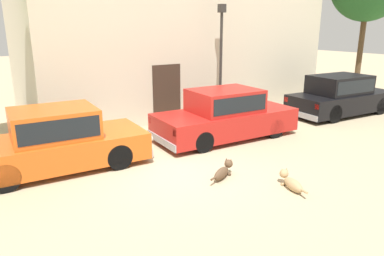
# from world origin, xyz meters

# --- Properties ---
(ground_plane) EXTENTS (80.00, 80.00, 0.00)m
(ground_plane) POSITION_xyz_m (0.00, 0.00, 0.00)
(ground_plane) COLOR tan
(parked_sedan_nearest) EXTENTS (4.37, 1.96, 1.51)m
(parked_sedan_nearest) POSITION_xyz_m (-2.47, 1.57, 0.74)
(parked_sedan_nearest) COLOR #D15619
(parked_sedan_nearest) RESTS_ON ground_plane
(parked_sedan_second) EXTENTS (4.63, 1.95, 1.53)m
(parked_sedan_second) POSITION_xyz_m (2.52, 1.40, 0.75)
(parked_sedan_second) COLOR #AD1E19
(parked_sedan_second) RESTS_ON ground_plane
(parked_sedan_third) EXTENTS (4.69, 1.97, 1.56)m
(parked_sedan_third) POSITION_xyz_m (8.22, 1.41, 0.78)
(parked_sedan_third) COLOR black
(parked_sedan_third) RESTS_ON ground_plane
(apartment_block) EXTENTS (12.15, 6.25, 7.75)m
(apartment_block) POSITION_xyz_m (3.66, 7.02, 3.88)
(apartment_block) COLOR beige
(apartment_block) RESTS_ON ground_plane
(stray_dog_spotted) EXTENTS (0.38, 1.02, 0.37)m
(stray_dog_spotted) POSITION_xyz_m (1.48, -2.31, 0.15)
(stray_dog_spotted) COLOR tan
(stray_dog_spotted) RESTS_ON ground_plane
(stray_dog_tan) EXTENTS (0.97, 0.54, 0.38)m
(stray_dog_tan) POSITION_xyz_m (0.59, -1.07, 0.16)
(stray_dog_tan) COLOR brown
(stray_dog_tan) RESTS_ON ground_plane
(street_lamp) EXTENTS (0.22, 0.22, 4.12)m
(street_lamp) POSITION_xyz_m (3.74, 3.31, 2.61)
(street_lamp) COLOR #2D2B28
(street_lamp) RESTS_ON ground_plane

